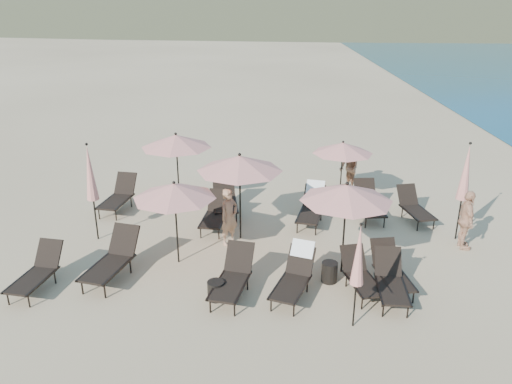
{
  "coord_description": "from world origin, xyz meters",
  "views": [
    {
      "loc": [
        -0.91,
        -9.67,
        6.16
      ],
      "look_at": [
        -1.29,
        3.5,
        1.1
      ],
      "focal_mm": 35.0,
      "sensor_mm": 36.0,
      "label": 1
    }
  ],
  "objects_px": {
    "lounger_4": "(391,280)",
    "lounger_8": "(225,198)",
    "umbrella_open_0": "(174,191)",
    "umbrella_closed_2": "(90,174)",
    "side_table_0": "(216,290)",
    "beachgoer_b": "(349,168)",
    "lounger_5": "(391,270)",
    "lounger_10": "(369,202)",
    "beachgoer_c": "(466,220)",
    "lounger_9": "(312,206)",
    "lounger_1": "(112,259)",
    "lounger_6": "(119,196)",
    "umbrella_closed_1": "(466,173)",
    "lounger_3": "(295,274)",
    "lounger_7": "(215,213)",
    "side_table_1": "(329,272)",
    "umbrella_open_3": "(176,141)",
    "beachgoer_a": "(229,217)",
    "umbrella_open_1": "(240,163)",
    "umbrella_open_2": "(347,193)",
    "umbrella_closed_0": "(359,256)",
    "umbrella_open_4": "(343,148)",
    "lounger_0": "(37,271)",
    "lounger_2": "(233,276)",
    "lounger_11": "(414,207)",
    "lounger_12": "(361,275)"
  },
  "relations": [
    {
      "from": "lounger_5",
      "to": "umbrella_closed_0",
      "type": "xyz_separation_m",
      "value": [
        -1.08,
        -1.55,
        1.17
      ]
    },
    {
      "from": "lounger_12",
      "to": "lounger_11",
      "type": "bearing_deg",
      "value": 47.66
    },
    {
      "from": "lounger_7",
      "to": "lounger_8",
      "type": "height_order",
      "value": "lounger_8"
    },
    {
      "from": "umbrella_open_3",
      "to": "umbrella_closed_2",
      "type": "distance_m",
      "value": 3.19
    },
    {
      "from": "lounger_9",
      "to": "beachgoer_b",
      "type": "distance_m",
      "value": 3.18
    },
    {
      "from": "lounger_5",
      "to": "lounger_10",
      "type": "xyz_separation_m",
      "value": [
        0.21,
        3.98,
        0.04
      ]
    },
    {
      "from": "lounger_6",
      "to": "lounger_10",
      "type": "bearing_deg",
      "value": 6.88
    },
    {
      "from": "lounger_5",
      "to": "side_table_1",
      "type": "distance_m",
      "value": 1.4
    },
    {
      "from": "umbrella_open_3",
      "to": "umbrella_closed_1",
      "type": "height_order",
      "value": "umbrella_closed_1"
    },
    {
      "from": "umbrella_open_3",
      "to": "beachgoer_b",
      "type": "distance_m",
      "value": 5.99
    },
    {
      "from": "lounger_8",
      "to": "lounger_2",
      "type": "bearing_deg",
      "value": -91.1
    },
    {
      "from": "umbrella_closed_0",
      "to": "beachgoer_a",
      "type": "relative_size",
      "value": 1.46
    },
    {
      "from": "umbrella_closed_1",
      "to": "lounger_3",
      "type": "bearing_deg",
      "value": -147.75
    },
    {
      "from": "beachgoer_a",
      "to": "beachgoer_c",
      "type": "relative_size",
      "value": 0.97
    },
    {
      "from": "lounger_0",
      "to": "umbrella_closed_0",
      "type": "height_order",
      "value": "umbrella_closed_0"
    },
    {
      "from": "beachgoer_c",
      "to": "lounger_10",
      "type": "bearing_deg",
      "value": 51.5
    },
    {
      "from": "lounger_11",
      "to": "umbrella_open_1",
      "type": "distance_m",
      "value": 5.59
    },
    {
      "from": "lounger_5",
      "to": "lounger_9",
      "type": "bearing_deg",
      "value": 104.99
    },
    {
      "from": "umbrella_open_0",
      "to": "beachgoer_a",
      "type": "relative_size",
      "value": 1.38
    },
    {
      "from": "lounger_11",
      "to": "lounger_6",
      "type": "bearing_deg",
      "value": 164.47
    },
    {
      "from": "lounger_1",
      "to": "lounger_6",
      "type": "height_order",
      "value": "lounger_1"
    },
    {
      "from": "side_table_0",
      "to": "beachgoer_b",
      "type": "height_order",
      "value": "beachgoer_b"
    },
    {
      "from": "umbrella_closed_2",
      "to": "side_table_1",
      "type": "relative_size",
      "value": 5.61
    },
    {
      "from": "umbrella_open_1",
      "to": "umbrella_open_2",
      "type": "relative_size",
      "value": 1.06
    },
    {
      "from": "beachgoer_b",
      "to": "lounger_1",
      "type": "bearing_deg",
      "value": -67.16
    },
    {
      "from": "lounger_9",
      "to": "umbrella_closed_1",
      "type": "bearing_deg",
      "value": -1.48
    },
    {
      "from": "lounger_7",
      "to": "umbrella_open_0",
      "type": "height_order",
      "value": "umbrella_open_0"
    },
    {
      "from": "lounger_7",
      "to": "beachgoer_a",
      "type": "relative_size",
      "value": 1.08
    },
    {
      "from": "lounger_12",
      "to": "side_table_0",
      "type": "bearing_deg",
      "value": 174.74
    },
    {
      "from": "lounger_8",
      "to": "beachgoer_a",
      "type": "bearing_deg",
      "value": -89.95
    },
    {
      "from": "lounger_0",
      "to": "beachgoer_a",
      "type": "distance_m",
      "value": 4.82
    },
    {
      "from": "lounger_4",
      "to": "lounger_8",
      "type": "bearing_deg",
      "value": 134.61
    },
    {
      "from": "umbrella_open_0",
      "to": "side_table_1",
      "type": "xyz_separation_m",
      "value": [
        3.69,
        -0.82,
        -1.67
      ]
    },
    {
      "from": "beachgoer_c",
      "to": "umbrella_closed_1",
      "type": "bearing_deg",
      "value": 3.51
    },
    {
      "from": "lounger_11",
      "to": "umbrella_open_4",
      "type": "height_order",
      "value": "umbrella_open_4"
    },
    {
      "from": "lounger_9",
      "to": "side_table_1",
      "type": "xyz_separation_m",
      "value": [
        0.16,
        -3.39,
        -0.27
      ]
    },
    {
      "from": "umbrella_closed_2",
      "to": "lounger_9",
      "type": "bearing_deg",
      "value": 12.5
    },
    {
      "from": "lounger_2",
      "to": "lounger_9",
      "type": "bearing_deg",
      "value": 75.22
    },
    {
      "from": "lounger_8",
      "to": "umbrella_open_4",
      "type": "height_order",
      "value": "umbrella_open_4"
    },
    {
      "from": "lounger_7",
      "to": "lounger_1",
      "type": "bearing_deg",
      "value": -120.36
    },
    {
      "from": "umbrella_open_3",
      "to": "umbrella_closed_1",
      "type": "xyz_separation_m",
      "value": [
        8.08,
        -2.33,
        -0.17
      ]
    },
    {
      "from": "umbrella_open_4",
      "to": "umbrella_closed_0",
      "type": "relative_size",
      "value": 0.9
    },
    {
      "from": "lounger_11",
      "to": "beachgoer_a",
      "type": "bearing_deg",
      "value": -174.54
    },
    {
      "from": "umbrella_open_0",
      "to": "umbrella_closed_2",
      "type": "relative_size",
      "value": 0.79
    },
    {
      "from": "lounger_6",
      "to": "umbrella_closed_1",
      "type": "bearing_deg",
      "value": -0.97
    },
    {
      "from": "lounger_2",
      "to": "umbrella_closed_1",
      "type": "xyz_separation_m",
      "value": [
        5.95,
        2.97,
        1.47
      ]
    },
    {
      "from": "lounger_6",
      "to": "umbrella_open_4",
      "type": "distance_m",
      "value": 7.2
    },
    {
      "from": "umbrella_closed_0",
      "to": "side_table_1",
      "type": "distance_m",
      "value": 2.2
    },
    {
      "from": "lounger_8",
      "to": "lounger_9",
      "type": "height_order",
      "value": "lounger_9"
    },
    {
      "from": "lounger_7",
      "to": "side_table_1",
      "type": "bearing_deg",
      "value": -38.42
    }
  ]
}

